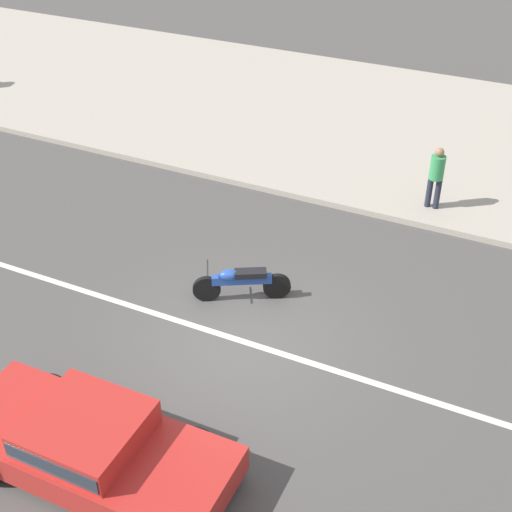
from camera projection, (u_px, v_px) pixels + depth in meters
name	position (u px, v px, depth m)	size (l,w,h in m)	color
ground_plane	(242.00, 341.00, 13.30)	(160.00, 160.00, 0.00)	#4C4947
lane_centre_stripe	(242.00, 341.00, 13.29)	(50.40, 0.14, 0.01)	silver
kerb_strip	(398.00, 130.00, 20.98)	(68.00, 10.00, 0.15)	#ADA393
sedan_red_2	(89.00, 444.00, 10.58)	(4.50, 1.91, 1.06)	red
motorcycle_1	(241.00, 282.00, 14.13)	(1.76, 1.10, 0.80)	black
pedestrian_near_clock	(436.00, 174.00, 16.61)	(0.34, 0.34, 1.55)	#232838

